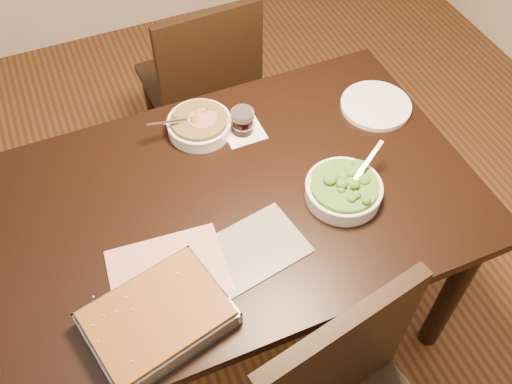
{
  "coord_description": "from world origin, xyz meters",
  "views": [
    {
      "loc": [
        -0.34,
        -0.96,
        2.06
      ],
      "look_at": [
        0.05,
        -0.04,
        0.8
      ],
      "focal_mm": 40.0,
      "sensor_mm": 36.0,
      "label": 1
    }
  ],
  "objects_px": {
    "broccoli_bowl": "(344,190)",
    "dinner_plate": "(376,106)",
    "chair_far": "(203,81)",
    "table": "(237,216)",
    "wine_tumbler": "(243,121)",
    "stew_bowl": "(199,124)",
    "baking_dish": "(158,318)"
  },
  "relations": [
    {
      "from": "table",
      "to": "chair_far",
      "type": "xyz_separation_m",
      "value": [
        0.16,
        0.8,
        -0.15
      ]
    },
    {
      "from": "broccoli_bowl",
      "to": "wine_tumbler",
      "type": "distance_m",
      "value": 0.4
    },
    {
      "from": "stew_bowl",
      "to": "broccoli_bowl",
      "type": "relative_size",
      "value": 0.96
    },
    {
      "from": "broccoli_bowl",
      "to": "wine_tumbler",
      "type": "relative_size",
      "value": 2.91
    },
    {
      "from": "baking_dish",
      "to": "chair_far",
      "type": "xyz_separation_m",
      "value": [
        0.49,
        1.09,
        -0.28
      ]
    },
    {
      "from": "table",
      "to": "broccoli_bowl",
      "type": "bearing_deg",
      "value": -22.62
    },
    {
      "from": "wine_tumbler",
      "to": "dinner_plate",
      "type": "height_order",
      "value": "wine_tumbler"
    },
    {
      "from": "stew_bowl",
      "to": "baking_dish",
      "type": "bearing_deg",
      "value": -118.17
    },
    {
      "from": "stew_bowl",
      "to": "chair_far",
      "type": "xyz_separation_m",
      "value": [
        0.17,
        0.5,
        -0.28
      ]
    },
    {
      "from": "stew_bowl",
      "to": "broccoli_bowl",
      "type": "bearing_deg",
      "value": -54.73
    },
    {
      "from": "baking_dish",
      "to": "wine_tumbler",
      "type": "bearing_deg",
      "value": 37.13
    },
    {
      "from": "table",
      "to": "wine_tumbler",
      "type": "bearing_deg",
      "value": 63.35
    },
    {
      "from": "table",
      "to": "broccoli_bowl",
      "type": "xyz_separation_m",
      "value": [
        0.29,
        -0.12,
        0.13
      ]
    },
    {
      "from": "broccoli_bowl",
      "to": "wine_tumbler",
      "type": "bearing_deg",
      "value": 114.99
    },
    {
      "from": "stew_bowl",
      "to": "baking_dish",
      "type": "xyz_separation_m",
      "value": [
        -0.32,
        -0.59,
        0.0
      ]
    },
    {
      "from": "chair_far",
      "to": "stew_bowl",
      "type": "bearing_deg",
      "value": 68.32
    },
    {
      "from": "broccoli_bowl",
      "to": "dinner_plate",
      "type": "distance_m",
      "value": 0.4
    },
    {
      "from": "broccoli_bowl",
      "to": "baking_dish",
      "type": "xyz_separation_m",
      "value": [
        -0.61,
        -0.18,
        -0.0
      ]
    },
    {
      "from": "wine_tumbler",
      "to": "chair_far",
      "type": "bearing_deg",
      "value": 85.4
    },
    {
      "from": "stew_bowl",
      "to": "dinner_plate",
      "type": "distance_m",
      "value": 0.59
    },
    {
      "from": "dinner_plate",
      "to": "table",
      "type": "bearing_deg",
      "value": -163.41
    },
    {
      "from": "broccoli_bowl",
      "to": "dinner_plate",
      "type": "height_order",
      "value": "broccoli_bowl"
    },
    {
      "from": "baking_dish",
      "to": "dinner_plate",
      "type": "xyz_separation_m",
      "value": [
        0.89,
        0.46,
        -0.02
      ]
    },
    {
      "from": "wine_tumbler",
      "to": "dinner_plate",
      "type": "bearing_deg",
      "value": -8.88
    },
    {
      "from": "stew_bowl",
      "to": "chair_far",
      "type": "height_order",
      "value": "chair_far"
    },
    {
      "from": "stew_bowl",
      "to": "dinner_plate",
      "type": "bearing_deg",
      "value": -12.36
    },
    {
      "from": "chair_far",
      "to": "broccoli_bowl",
      "type": "bearing_deg",
      "value": 94.63
    },
    {
      "from": "baking_dish",
      "to": "chair_far",
      "type": "bearing_deg",
      "value": 52.7
    },
    {
      "from": "chair_far",
      "to": "dinner_plate",
      "type": "bearing_deg",
      "value": 119.65
    },
    {
      "from": "wine_tumbler",
      "to": "table",
      "type": "bearing_deg",
      "value": -116.65
    },
    {
      "from": "stew_bowl",
      "to": "broccoli_bowl",
      "type": "distance_m",
      "value": 0.51
    },
    {
      "from": "dinner_plate",
      "to": "chair_far",
      "type": "distance_m",
      "value": 0.79
    }
  ]
}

